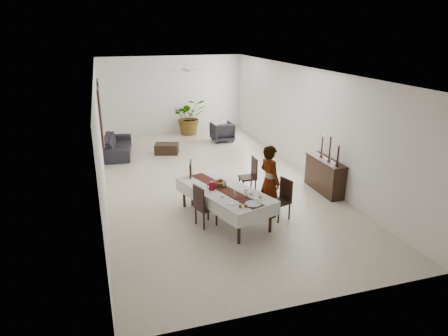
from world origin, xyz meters
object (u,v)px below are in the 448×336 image
Objects in this scene: woman at (270,181)px; sideboard_body at (325,176)px; red_pitcher at (212,186)px; sofa at (118,145)px; dining_table_top at (224,191)px.

sideboard_body is at bearing -81.09° from woman.
sofa is at bearing 107.52° from red_pitcher.
sideboard_body is at bearing -128.50° from sofa.
dining_table_top is at bearing -165.30° from sideboard_body.
red_pitcher reaches higher than sideboard_body.
sofa is (-1.86, 5.91, -0.52)m from red_pitcher.
dining_table_top is 1.10m from woman.
red_pitcher is 3.51m from sideboard_body.
dining_table_top is 1.36× the size of woman.
sideboard_body is 7.37m from sofa.
dining_table_top is 6.35m from sofa.
sideboard_body is 0.65× the size of sofa.
sideboard_body reaches higher than sofa.
sideboard_body is (3.40, 0.76, -0.40)m from red_pitcher.
woman is (1.36, -0.17, 0.02)m from red_pitcher.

